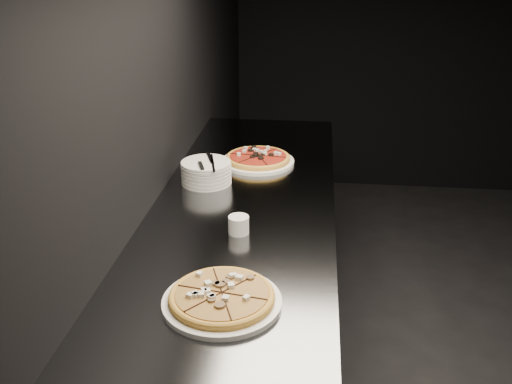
# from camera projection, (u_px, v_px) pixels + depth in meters

# --- Properties ---
(wall_left) EXTENTS (0.02, 5.00, 2.80)m
(wall_left) POSITION_uv_depth(u_px,v_px,m) (148.00, 85.00, 2.19)
(wall_left) COLOR black
(wall_left) RESTS_ON floor
(counter) EXTENTS (0.74, 2.44, 0.92)m
(counter) POSITION_uv_depth(u_px,v_px,m) (245.00, 297.00, 2.53)
(counter) COLOR #5A5C61
(counter) RESTS_ON floor
(pizza_mushroom) EXTENTS (0.36, 0.36, 0.04)m
(pizza_mushroom) POSITION_uv_depth(u_px,v_px,m) (222.00, 298.00, 1.68)
(pizza_mushroom) COLOR white
(pizza_mushroom) RESTS_ON counter
(pizza_tomato) EXTENTS (0.35, 0.35, 0.04)m
(pizza_tomato) POSITION_uv_depth(u_px,v_px,m) (258.00, 159.00, 2.76)
(pizza_tomato) COLOR white
(pizza_tomato) RESTS_ON counter
(plate_stack) EXTENTS (0.22, 0.22, 0.10)m
(plate_stack) POSITION_uv_depth(u_px,v_px,m) (206.00, 172.00, 2.53)
(plate_stack) COLOR white
(plate_stack) RESTS_ON counter
(cutlery) EXTENTS (0.07, 0.24, 0.01)m
(cutlery) POSITION_uv_depth(u_px,v_px,m) (207.00, 163.00, 2.49)
(cutlery) COLOR #B7B9BF
(cutlery) RESTS_ON plate_stack
(ramekin) EXTENTS (0.08, 0.08, 0.07)m
(ramekin) POSITION_uv_depth(u_px,v_px,m) (239.00, 224.00, 2.09)
(ramekin) COLOR silver
(ramekin) RESTS_ON counter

